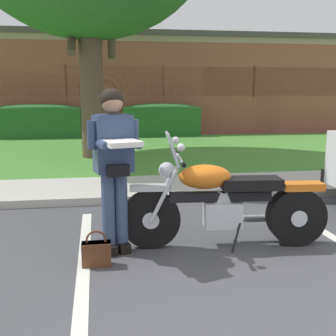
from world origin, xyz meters
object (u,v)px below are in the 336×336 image
Objects in this scene: rider_person at (114,158)px; brick_building at (149,85)px; hedge_center_left at (161,120)px; handbag at (96,252)px; motorcycle at (232,202)px; hedge_left at (38,121)px.

brick_building is (2.09, 17.02, 0.96)m from rider_person.
handbag is at bearing -100.74° from hedge_center_left.
handbag is (-0.20, -0.32, -0.86)m from rider_person.
motorcycle is 17.11m from brick_building.
motorcycle is 1.52m from handbag.
hedge_left is 7.80m from brick_building.
rider_person is at bearing -77.15° from hedge_left.
handbag is (-1.45, -0.33, -0.34)m from motorcycle.
hedge_left reaches higher than handbag.
brick_building reaches higher than rider_person.
motorcycle is 1.36m from rider_person.
rider_person is 0.08× the size of brick_building.
hedge_left is at bearing 108.97° from motorcycle.
hedge_left is 0.14× the size of brick_building.
hedge_center_left is at bearing 86.46° from motorcycle.
motorcycle is 0.75× the size of hedge_left.
brick_building reaches higher than motorcycle.
hedge_left is at bearing -126.48° from brick_building.
hedge_center_left is 6.32m from brick_building.
rider_person reaches higher than handbag.
hedge_center_left is (4.40, 0.00, 0.00)m from hedge_left.
rider_person is 0.61× the size of hedge_center_left.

